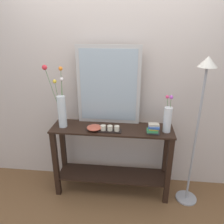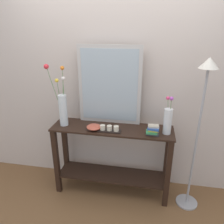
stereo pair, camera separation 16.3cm
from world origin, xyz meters
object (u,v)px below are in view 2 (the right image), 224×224
Objects in this scene: tall_vase_left at (62,106)px; candle_tray at (109,129)px; decorative_bowl at (94,127)px; book_stack at (153,130)px; floor_lamp at (201,113)px; console_table at (112,154)px; vase_right at (168,120)px; mirror_leaning at (109,86)px.

tall_vase_left reaches higher than candle_tray.
book_stack is (0.63, -0.01, 0.02)m from decorative_bowl.
book_stack reaches higher than decorative_bowl.
candle_tray is 0.94m from floor_lamp.
floor_lamp is at bearing 2.32° from book_stack.
tall_vase_left reaches higher than console_table.
vase_right reaches higher than candle_tray.
console_table is 0.60m from book_stack.
console_table is at bearing 2.06° from tall_vase_left.
floor_lamp is (0.30, -0.04, 0.12)m from vase_right.
floor_lamp is (1.08, 0.01, 0.24)m from decorative_bowl.
tall_vase_left is 0.43m from decorative_bowl.
candle_tray is at bearing -179.47° from book_stack.
candle_tray is at bearing -7.28° from tall_vase_left.
candle_tray is 1.49× the size of decorative_bowl.
mirror_leaning reaches higher than floor_lamp.
vase_right is 0.62m from candle_tray.
book_stack is 0.50m from floor_lamp.
decorative_bowl is (-0.18, 0.01, 0.00)m from candle_tray.
floor_lamp reaches higher than candle_tray.
book_stack is (0.45, -0.09, 0.39)m from console_table.
floor_lamp is at bearing 1.42° from candle_tray.
console_table is 0.38m from candle_tray.
mirror_leaning is 0.73m from vase_right.
decorative_bowl is at bearing 179.13° from book_stack.
vase_right is 0.33m from floor_lamp.
decorative_bowl is (-0.19, -0.08, 0.37)m from console_table.
tall_vase_left is at bearing 179.77° from vase_right.
tall_vase_left is 1.15m from vase_right.
mirror_leaning reaches higher than vase_right.
tall_vase_left reaches higher than decorative_bowl.
mirror_leaning reaches higher than console_table.
book_stack reaches higher than console_table.
console_table is 8.32× the size of decorative_bowl.
console_table is 0.42m from decorative_bowl.
decorative_bowl is (-0.78, -0.05, -0.12)m from vase_right.
mirror_leaning is 5.40× the size of decorative_bowl.
decorative_bowl is 1.20× the size of book_stack.
book_stack is at bearing -10.88° from console_table.
tall_vase_left is (-0.56, -0.02, 0.57)m from console_table.
console_table is 1.54× the size of mirror_leaning.
candle_tray is 0.15× the size of floor_lamp.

